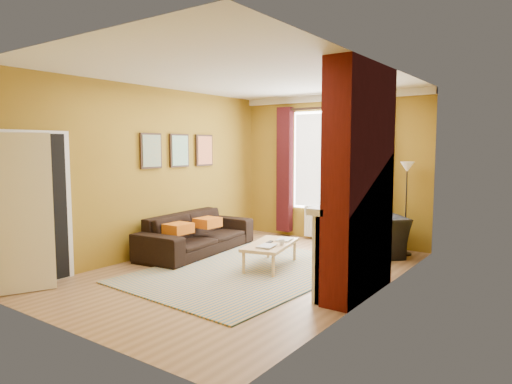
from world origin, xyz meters
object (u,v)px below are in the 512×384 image
Objects in this scene: coffee_table at (271,246)px; floor_lamp at (407,182)px; wicker_stool at (326,233)px; sofa at (197,233)px; armchair at (369,236)px.

floor_lamp is at bearing 41.50° from coffee_table.
wicker_stool is 1.80m from floor_lamp.
sofa is 1.48× the size of floor_lamp.
armchair is 2.46× the size of wicker_stool.
armchair is at bearing -25.50° from wicker_stool.
floor_lamp is (1.39, 1.99, 0.90)m from coffee_table.
wicker_stool is (-1.04, 0.50, -0.13)m from armchair.
armchair is 0.87× the size of coffee_table.
coffee_table is 0.78× the size of floor_lamp.
sofa is at bearing -16.26° from armchair.
armchair is 0.68× the size of floor_lamp.
coffee_table is (-0.95, -1.50, -0.01)m from armchair.
sofa is at bearing 162.96° from coffee_table.
coffee_table is at bearing 12.28° from armchair.
floor_lamp reaches higher than sofa.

